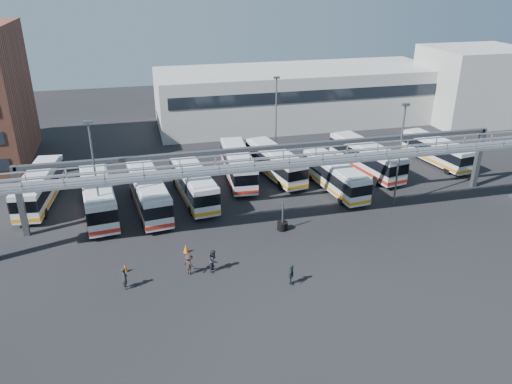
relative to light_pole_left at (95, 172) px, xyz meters
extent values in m
plane|color=black|center=(16.00, -8.00, -5.73)|extent=(140.00, 140.00, 0.00)
cube|color=#999BA1|center=(16.00, -3.00, 0.37)|extent=(50.00, 1.80, 0.22)
cube|color=#999BA1|center=(16.00, -3.85, 1.32)|extent=(50.00, 0.10, 0.10)
cube|color=#999BA1|center=(16.00, -2.15, 1.32)|extent=(50.00, 0.10, 0.10)
cube|color=#4C4F54|center=(16.00, 1.00, 0.57)|extent=(45.00, 0.50, 0.35)
cube|color=#9E9E99|center=(28.00, 30.00, -1.73)|extent=(42.00, 14.00, 8.00)
cube|color=#B2B2AD|center=(54.00, 24.00, -0.23)|extent=(14.00, 12.00, 11.00)
cylinder|color=#4C4F54|center=(0.00, 0.00, -0.73)|extent=(0.18, 0.18, 10.00)
cube|color=#4C4F54|center=(0.00, 0.00, 4.37)|extent=(0.70, 0.35, 0.22)
cylinder|color=#4C4F54|center=(28.00, -1.00, -0.73)|extent=(0.18, 0.18, 10.00)
cube|color=#4C4F54|center=(28.00, -1.00, 4.37)|extent=(0.70, 0.35, 0.22)
cylinder|color=#4C4F54|center=(20.00, 14.00, -0.73)|extent=(0.18, 0.18, 10.00)
cube|color=#4C4F54|center=(20.00, 14.00, 4.37)|extent=(0.70, 0.35, 0.22)
cube|color=silver|center=(-6.10, 7.64, -3.92)|extent=(3.64, 11.13, 2.73)
cube|color=black|center=(-6.10, 7.64, -3.59)|extent=(3.71, 11.19, 1.09)
cube|color=orange|center=(-6.10, 7.64, -4.88)|extent=(3.70, 11.18, 0.35)
cube|color=silver|center=(-6.10, 7.64, -2.47)|extent=(3.28, 10.01, 0.16)
cylinder|color=black|center=(-7.59, 4.29, -5.23)|extent=(0.40, 1.02, 0.99)
cylinder|color=black|center=(-5.36, 4.05, -5.23)|extent=(0.40, 1.02, 0.99)
cylinder|color=black|center=(-6.84, 11.24, -5.23)|extent=(0.40, 1.02, 0.99)
cylinder|color=black|center=(-4.61, 11.00, -5.23)|extent=(0.40, 1.02, 0.99)
cube|color=silver|center=(-0.39, 3.87, -3.82)|extent=(3.89, 11.70, 2.87)
cube|color=black|center=(-0.39, 3.87, -3.48)|extent=(3.96, 11.77, 1.15)
cube|color=#B12315|center=(-0.39, 3.87, -4.84)|extent=(3.95, 11.76, 0.37)
cube|color=silver|center=(-0.39, 3.87, -2.30)|extent=(3.50, 10.53, 0.17)
cylinder|color=black|center=(-1.15, 0.09, -5.21)|extent=(0.43, 1.07, 1.04)
cylinder|color=black|center=(1.21, 0.35, -5.21)|extent=(0.43, 1.07, 1.04)
cylinder|color=black|center=(-1.98, 7.39, -5.21)|extent=(0.43, 1.07, 1.04)
cylinder|color=black|center=(0.37, 7.66, -5.21)|extent=(0.43, 1.07, 1.04)
cube|color=silver|center=(4.29, 3.60, -3.87)|extent=(3.85, 11.40, 2.79)
cube|color=black|center=(4.29, 3.60, -3.54)|extent=(3.92, 11.47, 1.12)
cube|color=#B12315|center=(4.29, 3.60, -4.86)|extent=(3.90, 11.46, 0.36)
cube|color=silver|center=(4.29, 3.60, -2.39)|extent=(3.46, 10.26, 0.16)
cylinder|color=black|center=(3.57, -0.09, -5.22)|extent=(0.42, 1.05, 1.02)
cylinder|color=black|center=(5.86, 0.18, -5.22)|extent=(0.42, 1.05, 1.02)
cylinder|color=black|center=(2.72, 7.02, -5.22)|extent=(0.42, 1.05, 1.02)
cylinder|color=black|center=(5.01, 7.29, -5.22)|extent=(0.42, 1.05, 1.02)
cube|color=silver|center=(8.79, 5.04, -3.91)|extent=(3.71, 11.15, 2.73)
cube|color=black|center=(8.79, 5.04, -3.59)|extent=(3.77, 11.21, 1.09)
cube|color=orange|center=(8.79, 5.04, -4.88)|extent=(3.76, 11.20, 0.35)
cube|color=silver|center=(8.79, 5.04, -2.47)|extent=(3.34, 10.03, 0.16)
cylinder|color=black|center=(8.07, 1.43, -5.23)|extent=(0.41, 1.02, 0.99)
cylinder|color=black|center=(10.30, 1.69, -5.23)|extent=(0.41, 1.02, 0.99)
cylinder|color=black|center=(7.27, 8.39, -5.23)|extent=(0.41, 1.02, 0.99)
cylinder|color=black|center=(9.50, 8.64, -5.23)|extent=(0.41, 1.02, 0.99)
cube|color=silver|center=(14.25, 8.94, -3.90)|extent=(3.15, 11.16, 2.76)
cube|color=black|center=(14.25, 8.94, -3.57)|extent=(3.21, 11.22, 1.10)
cube|color=#B12315|center=(14.25, 8.94, -4.88)|extent=(3.20, 11.21, 0.35)
cube|color=silver|center=(14.25, 8.94, -2.44)|extent=(2.83, 10.04, 0.16)
cylinder|color=black|center=(12.92, 5.49, -5.23)|extent=(0.36, 1.02, 1.00)
cylinder|color=black|center=(15.18, 5.35, -5.23)|extent=(0.36, 1.02, 1.00)
cylinder|color=black|center=(13.33, 12.53, -5.23)|extent=(0.36, 1.02, 1.00)
cylinder|color=black|center=(15.59, 12.40, -5.23)|extent=(0.36, 1.02, 1.00)
cube|color=silver|center=(18.48, 8.79, -3.96)|extent=(4.37, 10.92, 2.66)
cube|color=black|center=(18.48, 8.79, -3.64)|extent=(4.44, 10.99, 1.07)
cube|color=orange|center=(18.48, 8.79, -4.90)|extent=(4.43, 10.98, 0.34)
cube|color=silver|center=(18.48, 8.79, -2.55)|extent=(3.94, 9.83, 0.16)
cylinder|color=black|center=(18.05, 5.24, -5.24)|extent=(0.47, 1.01, 0.97)
cylinder|color=black|center=(20.19, 5.65, -5.24)|extent=(0.47, 1.01, 0.97)
cylinder|color=black|center=(16.77, 11.94, -5.24)|extent=(0.47, 1.01, 0.97)
cylinder|color=black|center=(18.92, 12.35, -5.24)|extent=(0.47, 1.01, 0.97)
cube|color=silver|center=(23.49, 3.60, -4.01)|extent=(3.59, 10.55, 2.58)
cube|color=black|center=(23.49, 3.60, -3.71)|extent=(3.66, 10.62, 1.03)
cube|color=orange|center=(23.49, 3.60, -4.93)|extent=(3.65, 10.60, 0.33)
cube|color=silver|center=(23.49, 3.60, -2.64)|extent=(3.23, 9.49, 0.15)
cylinder|color=black|center=(22.84, 0.19, -5.26)|extent=(0.39, 0.97, 0.94)
cylinder|color=black|center=(24.94, 0.45, -5.26)|extent=(0.39, 0.97, 0.94)
cylinder|color=black|center=(22.04, 6.76, -5.26)|extent=(0.39, 0.97, 0.94)
cylinder|color=black|center=(24.13, 7.01, -5.26)|extent=(0.39, 0.97, 0.94)
cube|color=silver|center=(28.93, 7.61, -3.85)|extent=(4.63, 11.59, 2.83)
cube|color=black|center=(28.93, 7.61, -3.52)|extent=(4.70, 11.66, 1.13)
cube|color=#B12315|center=(28.93, 7.61, -4.85)|extent=(4.68, 11.65, 0.36)
cube|color=silver|center=(28.93, 7.61, -2.36)|extent=(4.16, 10.43, 0.16)
cylinder|color=black|center=(28.46, 3.84, -5.21)|extent=(0.49, 1.07, 1.03)
cylinder|color=black|center=(30.75, 4.28, -5.21)|extent=(0.49, 1.07, 1.03)
cylinder|color=black|center=(27.12, 10.95, -5.21)|extent=(0.49, 1.07, 1.03)
cylinder|color=black|center=(29.41, 11.39, -5.21)|extent=(0.49, 1.07, 1.03)
cube|color=silver|center=(38.34, 8.23, -4.05)|extent=(3.94, 10.36, 2.53)
cube|color=black|center=(38.34, 8.23, -3.75)|extent=(4.01, 10.43, 1.01)
cube|color=orange|center=(38.34, 8.23, -4.95)|extent=(4.00, 10.42, 0.32)
cube|color=silver|center=(38.34, 8.23, -2.71)|extent=(3.55, 9.33, 0.15)
cylinder|color=black|center=(37.86, 4.87, -5.27)|extent=(0.42, 0.95, 0.92)
cylinder|color=black|center=(39.89, 5.21, -5.27)|extent=(0.42, 0.95, 0.92)
cylinder|color=black|center=(36.79, 11.26, -5.27)|extent=(0.42, 0.95, 0.92)
cylinder|color=black|center=(38.82, 11.60, -5.27)|extent=(0.42, 0.95, 0.92)
imported|color=black|center=(1.87, -9.40, -4.86)|extent=(0.43, 0.65, 1.74)
imported|color=#231F2C|center=(8.55, -8.64, -4.82)|extent=(1.00, 1.10, 1.82)
imported|color=#2C1F1D|center=(6.67, -8.63, -4.89)|extent=(1.18, 1.23, 1.68)
imported|color=#19252D|center=(13.82, -11.81, -4.92)|extent=(0.80, 1.02, 1.61)
cone|color=#DC5D0C|center=(1.85, -7.14, -5.41)|extent=(0.52, 0.52, 0.63)
cone|color=#DC5D0C|center=(6.77, -5.35, -5.37)|extent=(0.52, 0.52, 0.71)
cylinder|color=black|center=(15.64, -3.50, -5.59)|extent=(0.95, 0.95, 0.23)
cylinder|color=black|center=(15.64, -3.50, -5.34)|extent=(0.95, 0.95, 0.23)
cylinder|color=black|center=(15.64, -3.50, -5.09)|extent=(0.95, 0.95, 0.23)
cylinder|color=#4C4F54|center=(15.64, -3.50, -4.37)|extent=(0.14, 0.14, 2.71)
camera|label=1|loc=(3.77, -41.39, 15.62)|focal=35.00mm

